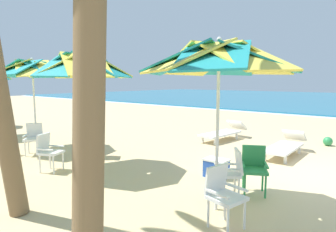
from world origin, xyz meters
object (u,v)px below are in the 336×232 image
Objects in this scene: sun_lounger_2 at (224,132)px; cooler_box at (216,168)px; beach_ball at (328,141)px; plastic_chair_1 at (223,192)px; beach_umbrella_0 at (219,60)px; beach_umbrella_1 at (81,67)px; plastic_chair_0 at (231,170)px; sun_lounger_1 at (285,145)px; plastic_chair_6 at (34,137)px; beach_umbrella_2 at (32,70)px; plastic_chair_3 at (97,139)px; plastic_chair_4 at (48,150)px; plastic_chair_2 at (254,166)px.

cooler_box is (1.82, -3.60, -0.08)m from sun_lounger_2.
plastic_chair_1 is at bearing -90.24° from beach_ball.
beach_umbrella_1 is (-3.48, -0.08, 0.01)m from beach_umbrella_0.
plastic_chair_0 is 5.73m from beach_ball.
sun_lounger_2 reaches higher than beach_ball.
sun_lounger_1 is (-0.27, 4.19, -2.08)m from beach_umbrella_0.
plastic_chair_6 is 6.04m from sun_lounger_2.
beach_umbrella_2 is 3.14× the size of plastic_chair_6.
plastic_chair_1 is at bearing -4.65° from beach_umbrella_2.
plastic_chair_0 is at bearing -59.59° from sun_lounger_2.
beach_umbrella_1 is (-3.42, -0.67, 1.87)m from plastic_chair_0.
plastic_chair_6 is 3.04× the size of beach_ball.
plastic_chair_3 is 1.00× the size of plastic_chair_4.
plastic_chair_0 reaches higher than cooler_box.
plastic_chair_1 is at bearing -2.07° from plastic_chair_6.
sun_lounger_2 is (1.46, 4.24, -0.22)m from plastic_chair_3.
cooler_box is at bearing 162.71° from plastic_chair_2.
plastic_chair_3 is at bearing 165.59° from plastic_chair_1.
cooler_box is (4.95, 1.56, -0.30)m from plastic_chair_6.
sun_lounger_1 is 0.98× the size of sun_lounger_2.
plastic_chair_4 is at bearing -126.90° from sun_lounger_1.
plastic_chair_2 is (0.21, 0.49, 0.00)m from plastic_chair_0.
beach_umbrella_0 is 1.00× the size of beach_umbrella_2.
plastic_chair_0 is at bearing 7.72° from plastic_chair_6.
beach_umbrella_2 is 5.44× the size of cooler_box.
cooler_box is at bearing 17.47° from plastic_chair_6.
plastic_chair_1 and plastic_chair_2 have the same top height.
plastic_chair_2 is at bearing 97.05° from plastic_chair_1.
beach_umbrella_1 reaches higher than plastic_chair_0.
cooler_box is 5.05m from beach_ball.
beach_ball is at bearing 86.63° from beach_umbrella_0.
beach_umbrella_1 is at bearing -162.32° from plastic_chair_2.
plastic_chair_1 is 0.40× the size of sun_lounger_1.
cooler_box is at bearing 120.31° from beach_umbrella_0.
plastic_chair_4 is (-4.29, -0.30, 0.00)m from plastic_chair_1.
plastic_chair_4 is (0.14, -1.44, 0.00)m from plastic_chair_3.
sun_lounger_1 is (-0.43, 3.11, -0.22)m from plastic_chair_2.
cooler_box is (-1.15, 1.78, -0.30)m from plastic_chair_1.
beach_umbrella_0 is 2.16m from plastic_chair_2.
beach_umbrella_0 is 3.13× the size of plastic_chair_1.
sun_lounger_2 is at bearing 118.91° from plastic_chair_1.
sun_lounger_1 is at bearing -107.02° from beach_ball.
beach_umbrella_2 is (-2.19, -0.60, 1.88)m from plastic_chair_3.
sun_lounger_2 is (3.65, 4.84, -2.09)m from beach_umbrella_2.
sun_lounger_1 is at bearing 34.03° from beach_umbrella_2.
sun_lounger_2 is at bearing 117.85° from beach_umbrella_0.
sun_lounger_2 is at bearing 52.96° from beach_umbrella_2.
plastic_chair_0 is (-0.05, 0.59, -1.87)m from beach_umbrella_0.
plastic_chair_0 and plastic_chair_2 have the same top height.
plastic_chair_6 reaches higher than sun_lounger_1.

